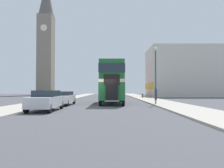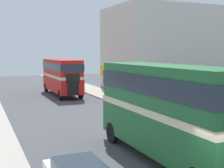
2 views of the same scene
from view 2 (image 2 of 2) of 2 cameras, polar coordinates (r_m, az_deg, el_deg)
double_decker_bus at (r=14.41m, az=9.85°, el=-3.72°), size 2.48×9.51×4.42m
bus_distant at (r=36.44m, az=-9.18°, el=1.83°), size 2.53×9.42×4.14m
pedestrian_walking at (r=24.01m, az=13.30°, el=-3.60°), size 0.36×0.36×1.77m
bicycle_on_pavement at (r=29.63m, az=3.51°, el=-2.92°), size 0.05×1.76×0.78m
shop_building_block at (r=45.02m, az=12.74°, el=6.28°), size 20.70×10.81×10.87m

